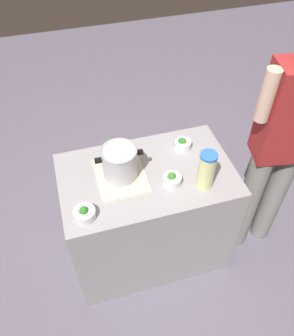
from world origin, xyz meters
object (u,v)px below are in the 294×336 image
cooking_pot (120,162)px  broccoli_bowl_center (183,144)px  lemonade_pitcher (206,170)px  broccoli_bowl_back (84,213)px  broccoli_bowl_front (172,179)px  person_cook (281,148)px

cooking_pot → broccoli_bowl_center: 0.47m
lemonade_pitcher → cooking_pot: bearing=155.1°
broccoli_bowl_center → broccoli_bowl_back: size_ratio=0.89×
lemonade_pitcher → broccoli_bowl_front: bearing=159.1°
cooking_pot → lemonade_pitcher: (0.45, -0.21, 0.01)m
broccoli_bowl_center → broccoli_bowl_back: (-0.69, -0.37, 0.00)m
broccoli_bowl_back → person_cook: (1.22, 0.10, 0.06)m
broccoli_bowl_back → person_cook: person_cook is taller
cooking_pot → broccoli_bowl_center: size_ratio=2.63×
cooking_pot → broccoli_bowl_back: bearing=-136.5°
cooking_pot → person_cook: 0.98m
broccoli_bowl_front → person_cook: person_cook is taller
broccoli_bowl_front → broccoli_bowl_center: (0.17, 0.27, -0.00)m
lemonade_pitcher → broccoli_bowl_front: size_ratio=2.28×
lemonade_pitcher → person_cook: 0.52m
lemonade_pitcher → person_cook: person_cook is taller
lemonade_pitcher → person_cook: size_ratio=0.14×
cooking_pot → person_cook: bearing=-8.2°
lemonade_pitcher → broccoli_bowl_back: lemonade_pitcher is taller
broccoli_bowl_center → broccoli_bowl_front: bearing=-121.8°
cooking_pot → broccoli_bowl_back: cooking_pot is taller
lemonade_pitcher → broccoli_bowl_center: lemonade_pitcher is taller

